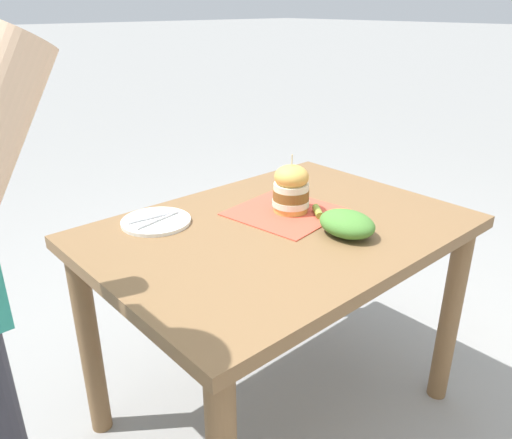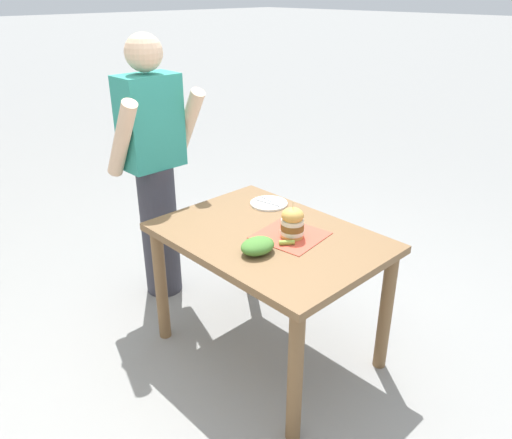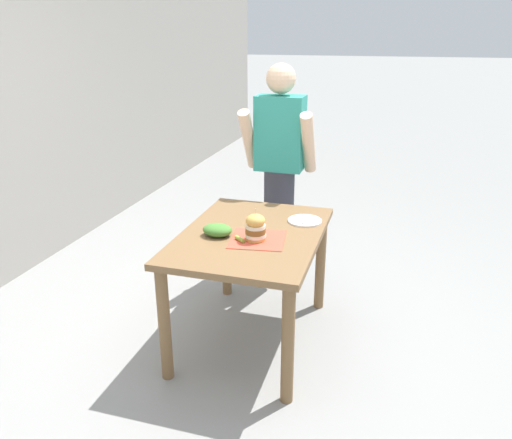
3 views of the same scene
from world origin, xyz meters
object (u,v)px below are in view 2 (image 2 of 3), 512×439
object	(u,v)px
side_salad	(258,246)
diner_across_table	(155,169)
patio_table	(269,254)
sandwich	(292,223)
side_plate_with_forks	(269,203)
pickle_spear	(287,243)

from	to	relation	value
side_salad	diner_across_table	xyz separation A→B (m)	(0.12, 1.06, 0.10)
patio_table	sandwich	world-z (taller)	sandwich
patio_table	sandwich	distance (m)	0.24
sandwich	side_plate_with_forks	xyz separation A→B (m)	(0.22, 0.39, -0.08)
sandwich	side_plate_with_forks	size ratio (longest dim) A/B	0.88
patio_table	sandwich	bearing A→B (deg)	-61.57
side_plate_with_forks	pickle_spear	bearing A→B (deg)	-125.35
pickle_spear	side_plate_with_forks	xyz separation A→B (m)	(0.30, 0.43, -0.01)
side_plate_with_forks	side_salad	world-z (taller)	side_salad
sandwich	side_salad	size ratio (longest dim) A/B	1.08
patio_table	side_salad	distance (m)	0.26
side_salad	pickle_spear	bearing A→B (deg)	-16.44
pickle_spear	side_salad	xyz separation A→B (m)	(-0.16, 0.05, 0.02)
pickle_spear	side_salad	distance (m)	0.16
patio_table	side_plate_with_forks	distance (m)	0.41
side_salad	diner_across_table	bearing A→B (deg)	83.50
sandwich	diner_across_table	size ratio (longest dim) A/B	0.12
pickle_spear	side_salad	bearing A→B (deg)	163.56
sandwich	diner_across_table	world-z (taller)	diner_across_table
sandwich	side_salad	bearing A→B (deg)	178.95
side_plate_with_forks	side_salad	distance (m)	0.60
patio_table	diner_across_table	bearing A→B (deg)	93.69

